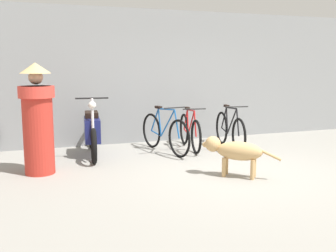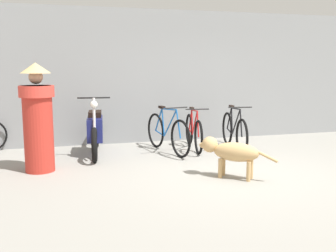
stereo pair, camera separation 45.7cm
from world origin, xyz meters
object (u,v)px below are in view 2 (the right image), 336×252
motorcycle (95,131)px  person_in_robes (38,117)px  bicycle_0 (167,133)px  stray_dog (231,152)px  bicycle_1 (194,132)px  bicycle_2 (234,131)px

motorcycle → person_in_robes: bearing=-38.4°
bicycle_0 → stray_dog: 2.03m
motorcycle → person_in_robes: person_in_robes is taller
bicycle_1 → person_in_robes: (-2.96, -0.93, 0.53)m
bicycle_1 → motorcycle: (-1.98, 0.05, 0.11)m
bicycle_0 → bicycle_2: 1.38m
bicycle_1 → bicycle_0: bearing=-69.3°
bicycle_0 → person_in_robes: size_ratio=1.00×
motorcycle → person_in_robes: (-0.98, -0.98, 0.42)m
bicycle_0 → person_in_robes: (-2.37, -0.80, 0.50)m
motorcycle → stray_dog: 2.83m
bicycle_1 → bicycle_2: bicycle_2 is taller
bicycle_2 → motorcycle: 2.77m
bicycle_1 → bicycle_2: (0.78, -0.27, 0.02)m
bicycle_1 → stray_dog: bearing=4.1°
stray_dog → person_in_robes: person_in_robes is taller
stray_dog → motorcycle: bearing=-9.1°
motorcycle → bicycle_0: bearing=89.4°
bicycle_0 → bicycle_2: (1.37, -0.13, -0.01)m
stray_dog → person_in_robes: 3.08m
bicycle_0 → stray_dog: bearing=0.7°
bicycle_2 → motorcycle: motorcycle is taller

